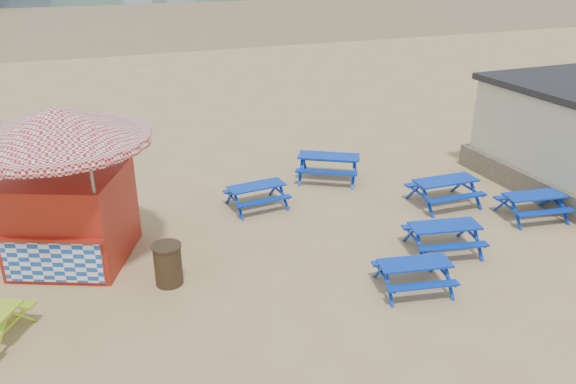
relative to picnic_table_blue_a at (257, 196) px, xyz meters
name	(u,v)px	position (x,y,z in m)	size (l,w,h in m)	color
ground	(326,249)	(0.79, -2.98, -0.34)	(400.00, 400.00, 0.00)	tan
wet_sand	(107,17)	(0.79, 52.02, -0.33)	(400.00, 400.00, 0.00)	olive
picnic_table_blue_a	(257,196)	(0.00, 0.00, 0.00)	(1.70, 1.42, 0.67)	#04189C
picnic_table_blue_b	(328,167)	(2.82, 1.17, 0.06)	(2.44, 2.31, 0.80)	#04189C
picnic_table_blue_c	(549,179)	(8.72, -2.12, 0.01)	(1.86, 1.59, 0.70)	#04189C
picnic_table_blue_d	(414,275)	(1.78, -5.25, -0.01)	(1.77, 1.53, 0.65)	#04189C
picnic_table_blue_e	(443,238)	(3.38, -4.11, 0.02)	(1.94, 1.68, 0.71)	#04189C
picnic_table_blue_f	(533,206)	(6.79, -3.47, 0.01)	(1.84, 1.58, 0.69)	#04189C
ice_cream_kiosk	(63,167)	(-4.93, -1.14, 2.00)	(5.50, 5.50, 3.72)	maroon
litter_bin	(168,264)	(-3.10, -3.08, 0.15)	(0.65, 0.65, 0.96)	#38291A
picnic_table_blue_g	(444,192)	(5.08, -1.83, 0.04)	(1.88, 1.54, 0.76)	#04189C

